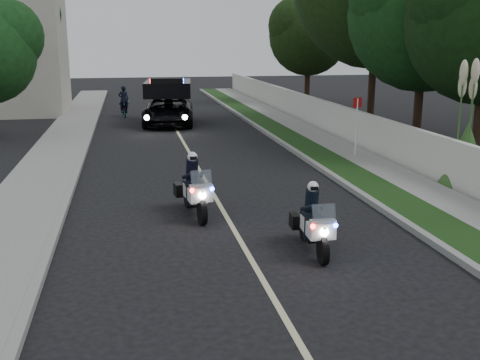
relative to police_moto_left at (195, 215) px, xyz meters
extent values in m
plane|color=black|center=(0.77, -2.91, 0.00)|extent=(120.00, 120.00, 0.00)
cube|color=gray|center=(4.87, 7.09, 0.07)|extent=(0.20, 60.00, 0.15)
cube|color=#193814|center=(5.57, 7.09, 0.08)|extent=(1.20, 60.00, 0.16)
cube|color=gray|center=(6.87, 7.09, 0.08)|extent=(1.40, 60.00, 0.16)
cube|color=beige|center=(7.87, 7.09, 0.75)|extent=(0.22, 60.00, 1.50)
cube|color=gray|center=(-3.33, 7.09, 0.07)|extent=(0.20, 60.00, 0.15)
cube|color=gray|center=(-4.43, 7.09, 0.08)|extent=(2.00, 60.00, 0.16)
cube|color=#BFB78C|center=(0.77, 7.09, 0.00)|extent=(0.12, 50.00, 0.01)
imported|color=black|center=(0.55, 16.44, 0.00)|extent=(3.13, 5.75, 2.67)
imported|color=black|center=(-1.78, 20.26, 0.00)|extent=(0.78, 1.88, 0.96)
imported|color=black|center=(-1.78, 20.26, 0.00)|extent=(0.59, 0.42, 1.59)
camera|label=1|loc=(-1.56, -14.03, 4.36)|focal=42.93mm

